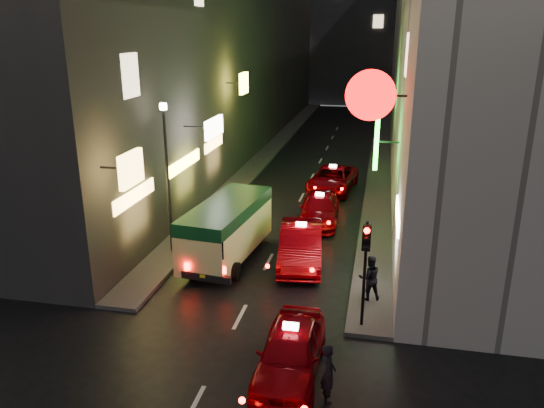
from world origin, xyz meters
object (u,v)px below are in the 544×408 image
Objects in this scene: pedestrian_crossing at (328,369)px; traffic_light at (366,253)px; taxi_near at (290,348)px; minibus at (227,224)px; lamp_post at (167,169)px.

traffic_light is at bearing -25.70° from pedestrian_crossing.
minibus is at bearing 118.58° from taxi_near.
lamp_post reaches higher than taxi_near.
pedestrian_crossing is at bearing -57.90° from minibus.
pedestrian_crossing reaches higher than taxi_near.
lamp_post reaches higher than pedestrian_crossing.
pedestrian_crossing is at bearing -47.06° from lamp_post.
lamp_post reaches higher than traffic_light.
minibus is at bearing -1.62° from lamp_post.
taxi_near is at bearing -124.37° from traffic_light.
lamp_post is at bearing 28.45° from pedestrian_crossing.
lamp_post reaches higher than minibus.
traffic_light is at bearing -28.91° from lamp_post.
traffic_light reaches higher than taxi_near.
minibus is 1.68× the size of traffic_light.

